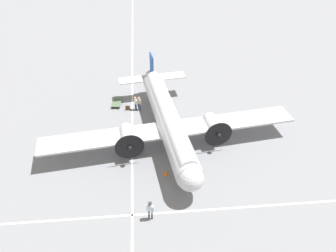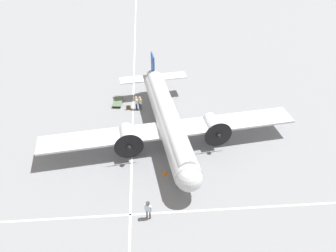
# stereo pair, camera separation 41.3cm
# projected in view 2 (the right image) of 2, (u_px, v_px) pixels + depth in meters

# --- Properties ---
(ground_plane) EXTENTS (300.00, 300.00, 0.00)m
(ground_plane) POSITION_uv_depth(u_px,v_px,m) (168.00, 138.00, 33.77)
(ground_plane) COLOR slate
(apron_line_eastwest) EXTENTS (120.00, 0.16, 0.01)m
(apron_line_eastwest) POSITION_uv_depth(u_px,v_px,m) (176.00, 212.00, 26.11)
(apron_line_eastwest) COLOR silver
(apron_line_eastwest) RESTS_ON ground_plane
(apron_line_northsouth) EXTENTS (0.16, 120.00, 0.01)m
(apron_line_northsouth) POSITION_uv_depth(u_px,v_px,m) (132.00, 139.00, 33.56)
(apron_line_northsouth) COLOR silver
(apron_line_northsouth) RESTS_ON ground_plane
(airliner_main) EXTENTS (24.99, 19.03, 5.35)m
(airliner_main) POSITION_uv_depth(u_px,v_px,m) (169.00, 121.00, 32.07)
(airliner_main) COLOR silver
(airliner_main) RESTS_ON ground_plane
(crew_foreground) EXTENTS (0.57, 0.39, 1.79)m
(crew_foreground) POSITION_uv_depth(u_px,v_px,m) (148.00, 209.00, 24.97)
(crew_foreground) COLOR #2D2D33
(crew_foreground) RESTS_ON ground_plane
(passenger_boarding) EXTENTS (0.34, 0.54, 1.71)m
(passenger_boarding) POSITION_uv_depth(u_px,v_px,m) (136.00, 102.00, 37.46)
(passenger_boarding) COLOR navy
(passenger_boarding) RESTS_ON ground_plane
(ramp_agent) EXTENTS (0.45, 0.43, 1.70)m
(ramp_agent) POSITION_uv_depth(u_px,v_px,m) (140.00, 102.00, 37.46)
(ramp_agent) COLOR navy
(ramp_agent) RESTS_ON ground_plane
(suitcase_near_door) EXTENTS (0.51, 0.12, 0.57)m
(suitcase_near_door) POSITION_uv_depth(u_px,v_px,m) (128.00, 108.00, 37.88)
(suitcase_near_door) COLOR #47331E
(suitcase_near_door) RESTS_ON ground_plane
(baggage_cart) EXTENTS (1.26, 2.11, 0.56)m
(baggage_cart) POSITION_uv_depth(u_px,v_px,m) (118.00, 102.00, 38.83)
(baggage_cart) COLOR #4C6047
(baggage_cart) RESTS_ON ground_plane
(traffic_cone) EXTENTS (0.40, 0.40, 0.53)m
(traffic_cone) POSITION_uv_depth(u_px,v_px,m) (165.00, 173.00, 29.35)
(traffic_cone) COLOR orange
(traffic_cone) RESTS_ON ground_plane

